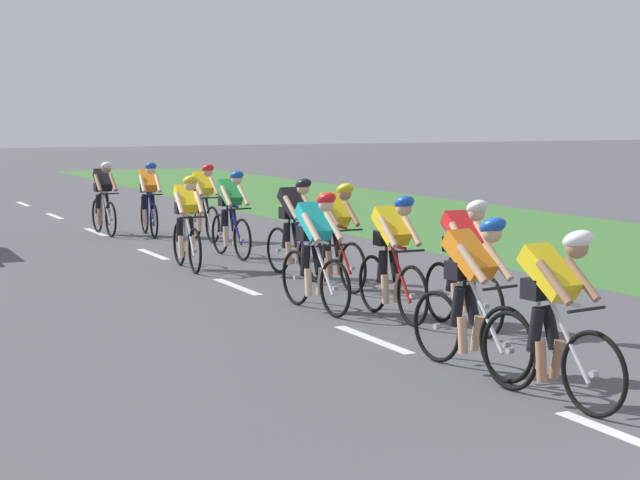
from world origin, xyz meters
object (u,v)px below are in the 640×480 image
cyclist_fourth (393,255)px  cyclist_ninth (187,221)px  cyclist_lead (553,314)px  cyclist_sixth (316,250)px  cyclist_eleventh (149,198)px  cyclist_second (473,292)px  cyclist_twelfth (204,201)px  cyclist_eighth (231,213)px  cyclist_tenth (104,197)px  cyclist_fifth (336,234)px  cyclist_third (464,262)px  cyclist_seventh (295,226)px

cyclist_fourth → cyclist_ninth: (-0.85, 5.05, 0.00)m
cyclist_lead → cyclist_sixth: 4.73m
cyclist_lead → cyclist_eleventh: same height
cyclist_second → cyclist_twelfth: 11.33m
cyclist_sixth → cyclist_eighth: size_ratio=1.00×
cyclist_sixth → cyclist_ninth: (-0.25, 4.16, 0.00)m
cyclist_eighth → cyclist_tenth: bearing=103.5°
cyclist_fifth → cyclist_eighth: size_ratio=1.00×
cyclist_third → cyclist_eleventh: 10.82m
cyclist_second → cyclist_tenth: (-0.07, 13.17, 0.00)m
cyclist_tenth → cyclist_eleventh: bearing=-39.5°
cyclist_fifth → cyclist_sixth: bearing=-125.6°
cyclist_sixth → cyclist_eleventh: (0.63, 9.02, 0.00)m
cyclist_eleventh → cyclist_twelfth: size_ratio=1.00×
cyclist_third → cyclist_seventh: bearing=90.6°
cyclist_lead → cyclist_sixth: bearing=89.0°
cyclist_tenth → cyclist_seventh: bearing=-81.1°
cyclist_ninth → cyclist_fifth: bearing=-65.2°
cyclist_lead → cyclist_third: (1.09, 2.94, 0.00)m
cyclist_third → cyclist_eleventh: bearing=92.0°
cyclist_fifth → cyclist_ninth: (-1.27, 2.74, 0.00)m
cyclist_fourth → cyclist_sixth: bearing=124.5°
cyclist_ninth → cyclist_eleventh: 4.94m
cyclist_third → cyclist_fourth: size_ratio=1.00×
cyclist_sixth → cyclist_ninth: 4.17m
cyclist_lead → cyclist_sixth: same height
cyclist_twelfth → cyclist_eighth: bearing=-99.4°
cyclist_fifth → cyclist_ninth: bearing=114.8°
cyclist_sixth → cyclist_tenth: bearing=90.8°
cyclist_tenth → cyclist_twelfth: bearing=-52.4°
cyclist_second → cyclist_twelfth: bearing=82.8°
cyclist_seventh → cyclist_twelfth: 5.07m
cyclist_fifth → cyclist_sixth: size_ratio=1.00×
cyclist_lead → cyclist_eleventh: (0.72, 13.75, 0.00)m
cyclist_fourth → cyclist_second: bearing=-104.3°
cyclist_tenth → cyclist_second: bearing=-89.7°
cyclist_third → cyclist_ninth: 6.09m
cyclist_second → cyclist_eighth: 8.78m
cyclist_eighth → cyclist_seventh: bearing=-89.3°
cyclist_twelfth → cyclist_sixth: bearing=-99.9°
cyclist_lead → cyclist_second: bearing=89.1°
cyclist_second → cyclist_seventh: bearing=80.6°
cyclist_fifth → cyclist_twelfth: same height
cyclist_twelfth → cyclist_ninth: bearing=-114.1°
cyclist_fourth → cyclist_sixth: same height
cyclist_seventh → cyclist_eighth: bearing=90.7°
cyclist_fourth → cyclist_fifth: (0.42, 2.31, 0.00)m
cyclist_tenth → cyclist_eleventh: size_ratio=1.00×
cyclist_fourth → cyclist_tenth: size_ratio=1.00×
cyclist_third → cyclist_fourth: (-0.40, 0.91, 0.00)m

